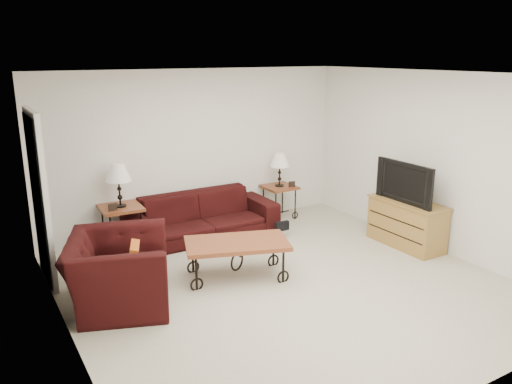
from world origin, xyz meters
TOP-DOWN VIEW (x-y plane):
  - ground at (0.00, 0.00)m, footprint 5.00×5.00m
  - wall_back at (0.00, 2.50)m, footprint 5.00×0.02m
  - wall_front at (0.00, -2.50)m, footprint 5.00×0.02m
  - wall_left at (-2.50, 0.00)m, footprint 0.02×5.00m
  - wall_right at (2.50, 0.00)m, footprint 0.02×5.00m
  - ceiling at (0.00, 0.00)m, footprint 5.00×5.00m
  - doorway at (-2.47, 1.65)m, footprint 0.08×0.94m
  - sofa at (-0.16, 2.02)m, footprint 2.28×0.89m
  - side_table_left at (-1.35, 2.20)m, footprint 0.59×0.59m
  - side_table_right at (1.35, 2.20)m, footprint 0.52×0.52m
  - lamp_left at (-1.35, 2.20)m, footprint 0.37×0.37m
  - lamp_right at (1.35, 2.20)m, footprint 0.32×0.32m
  - photo_frame_left at (-1.50, 2.05)m, footprint 0.13×0.03m
  - photo_frame_right at (1.50, 2.05)m, footprint 0.11×0.04m
  - coffee_table at (-0.41, 0.48)m, footprint 1.42×1.06m
  - armchair at (-1.88, 0.52)m, footprint 1.41×1.50m
  - throw_pillow at (-1.72, 0.47)m, footprint 0.21×0.37m
  - tv_stand at (2.23, 0.17)m, footprint 0.47×1.12m
  - television at (2.21, 0.17)m, footprint 0.13×1.01m
  - backpack at (0.86, 1.49)m, footprint 0.42×0.38m

SIDE VIEW (x-z plane):
  - ground at x=0.00m, z-range 0.00..0.00m
  - backpack at x=0.86m, z-range 0.00..0.44m
  - coffee_table at x=-0.41m, z-range 0.00..0.47m
  - side_table_right at x=1.35m, z-range 0.00..0.56m
  - side_table_left at x=-1.35m, z-range 0.00..0.62m
  - sofa at x=-0.16m, z-range 0.00..0.67m
  - tv_stand at x=2.23m, z-range 0.00..0.67m
  - armchair at x=-1.88m, z-range 0.00..0.79m
  - throw_pillow at x=-1.72m, z-range 0.34..0.70m
  - photo_frame_right at x=1.50m, z-range 0.56..0.65m
  - photo_frame_left at x=-1.50m, z-range 0.62..0.73m
  - lamp_right at x=1.35m, z-range 0.56..1.12m
  - lamp_left at x=-1.35m, z-range 0.62..1.24m
  - television at x=2.21m, z-range 0.67..1.25m
  - doorway at x=-2.47m, z-range 0.00..2.04m
  - wall_back at x=0.00m, z-range 0.00..2.50m
  - wall_front at x=0.00m, z-range 0.00..2.50m
  - wall_left at x=-2.50m, z-range 0.00..2.50m
  - wall_right at x=2.50m, z-range 0.00..2.50m
  - ceiling at x=0.00m, z-range 2.50..2.50m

